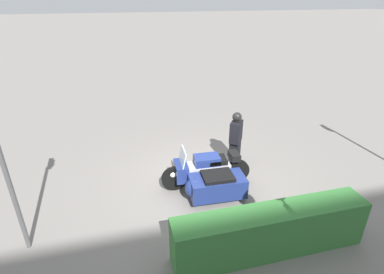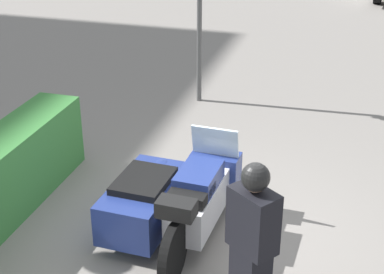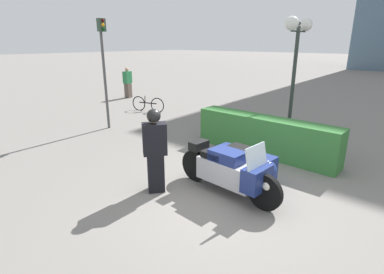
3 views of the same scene
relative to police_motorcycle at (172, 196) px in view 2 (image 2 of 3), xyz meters
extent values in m
plane|color=slate|center=(-0.06, -0.49, -0.48)|extent=(160.00, 160.00, 0.00)
cylinder|color=black|center=(0.81, -0.39, -0.13)|extent=(0.69, 0.13, 0.69)
cylinder|color=black|center=(-0.91, -0.31, -0.13)|extent=(0.69, 0.13, 0.69)
cylinder|color=black|center=(-0.18, 0.31, -0.21)|extent=(0.54, 0.12, 0.54)
cube|color=#B7B7BC|center=(-0.05, -0.35, -0.01)|extent=(1.23, 0.51, 0.45)
cube|color=navy|center=(-0.05, -0.35, 0.32)|extent=(0.68, 0.46, 0.24)
cube|color=black|center=(-0.32, -0.34, 0.30)|extent=(0.50, 0.45, 0.12)
cube|color=navy|center=(0.64, -0.38, 0.08)|extent=(0.35, 0.62, 0.44)
cube|color=silver|center=(0.59, -0.38, 0.50)|extent=(0.14, 0.59, 0.40)
sphere|color=white|center=(0.86, -0.39, 0.01)|extent=(0.18, 0.18, 0.18)
cube|color=navy|center=(-0.13, 0.30, -0.06)|extent=(1.40, 0.75, 0.50)
sphere|color=navy|center=(0.45, 0.28, -0.04)|extent=(0.47, 0.47, 0.48)
cube|color=black|center=(-0.13, 0.30, 0.23)|extent=(0.78, 0.62, 0.09)
cube|color=black|center=(-0.80, -0.31, 0.37)|extent=(0.26, 0.42, 0.18)
cube|color=black|center=(-1.18, -1.19, 0.63)|extent=(0.50, 0.54, 0.63)
sphere|color=tan|center=(-1.18, -1.19, 1.05)|extent=(0.21, 0.21, 0.21)
sphere|color=black|center=(-1.18, -1.19, 1.09)|extent=(0.27, 0.27, 0.27)
cylinder|color=#4C4C4C|center=(4.13, 0.82, 1.04)|extent=(0.09, 0.09, 3.02)
camera|label=1|loc=(2.01, 6.10, 4.26)|focal=28.00mm
camera|label=2|loc=(-5.72, -1.92, 3.69)|focal=55.00mm
camera|label=3|loc=(3.03, -4.82, 2.43)|focal=28.00mm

